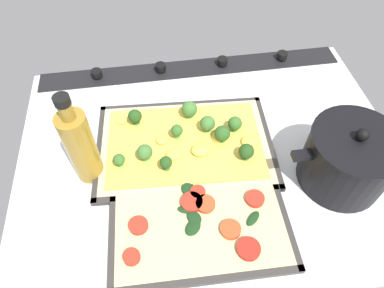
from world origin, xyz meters
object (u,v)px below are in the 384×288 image
at_px(oil_bottle, 81,146).
at_px(veggie_pizza_back, 200,221).
at_px(baking_tray_front, 185,146).
at_px(broccoli_pizza, 187,142).
at_px(baking_tray_back, 199,223).
at_px(cooking_pot, 348,159).

bearing_deg(oil_bottle, veggie_pizza_back, 144.53).
relative_size(baking_tray_front, broccoli_pizza, 1.07).
distance_m(baking_tray_back, oil_bottle, 0.27).
height_order(veggie_pizza_back, oil_bottle, oil_bottle).
xyz_separation_m(cooking_pot, oil_bottle, (0.52, -0.09, 0.03)).
xyz_separation_m(veggie_pizza_back, cooking_pot, (-0.31, -0.06, 0.05)).
relative_size(baking_tray_front, veggie_pizza_back, 1.26).
bearing_deg(baking_tray_back, baking_tray_front, -89.29).
height_order(baking_tray_front, oil_bottle, oil_bottle).
xyz_separation_m(broccoli_pizza, veggie_pizza_back, (0.00, 0.19, -0.01)).
height_order(broccoli_pizza, veggie_pizza_back, broccoli_pizza).
height_order(veggie_pizza_back, cooking_pot, cooking_pot).
bearing_deg(broccoli_pizza, cooking_pot, 157.16).
height_order(broccoli_pizza, oil_bottle, oil_bottle).
bearing_deg(cooking_pot, broccoli_pizza, -22.84).
xyz_separation_m(baking_tray_front, broccoli_pizza, (-0.00, -0.00, 0.01)).
height_order(baking_tray_back, oil_bottle, oil_bottle).
height_order(baking_tray_front, broccoli_pizza, broccoli_pizza).
bearing_deg(veggie_pizza_back, cooking_pot, -168.62).
height_order(baking_tray_front, baking_tray_back, same).
distance_m(broccoli_pizza, baking_tray_back, 0.19).
relative_size(baking_tray_back, cooking_pot, 1.43).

